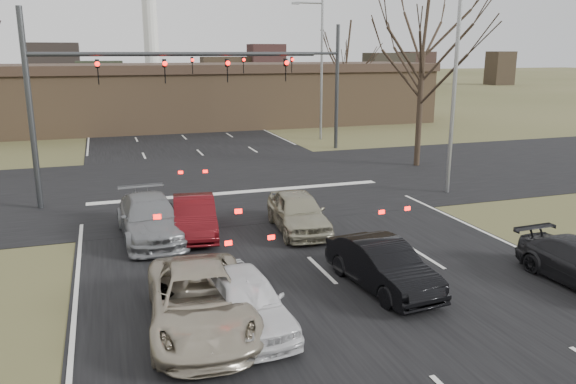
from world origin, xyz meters
name	(u,v)px	position (x,y,z in m)	size (l,w,h in m)	color
ground	(367,314)	(0.00, 0.00, 0.00)	(360.00, 360.00, 0.00)	#4A4B28
road_main	(150,104)	(0.00, 60.00, 0.01)	(14.00, 300.00, 0.02)	black
road_cross	(231,183)	(0.00, 15.00, 0.01)	(200.00, 14.00, 0.02)	black
building	(194,95)	(2.00, 38.00, 2.67)	(42.40, 10.40, 5.30)	brown
mast_arm_near	(114,82)	(-5.23, 13.00, 5.07)	(12.12, 0.24, 8.00)	#383A3D
mast_arm_far	(296,72)	(6.18, 23.00, 5.02)	(11.12, 0.24, 8.00)	#383A3D
streetlight_right_near	(452,69)	(8.82, 10.00, 5.59)	(2.34, 0.25, 10.00)	gray
streetlight_right_far	(319,62)	(9.32, 27.00, 5.59)	(2.34, 0.25, 10.00)	gray
tree_right_near	(426,1)	(11.00, 16.00, 8.90)	(6.90, 6.90, 11.50)	black
tree_right_far	(346,44)	(15.00, 35.00, 6.96)	(5.40, 5.40, 9.00)	black
car_silver_suv	(200,300)	(-4.00, 0.59, 0.70)	(2.32, 5.04, 1.40)	#AEA38C
car_white_sedan	(245,300)	(-3.00, 0.33, 0.67)	(1.59, 3.95, 1.35)	silver
car_black_hatch	(382,265)	(1.09, 1.32, 0.66)	(1.40, 4.02, 1.32)	black
car_grey_ahead	(150,218)	(-4.51, 7.68, 0.72)	(2.01, 4.96, 1.44)	gray
car_red_ahead	(194,216)	(-3.00, 7.58, 0.67)	(1.42, 4.07, 1.34)	#4D0B0F
car_silver_ahead	(298,212)	(0.60, 6.82, 0.71)	(1.68, 4.19, 1.43)	#A49F84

